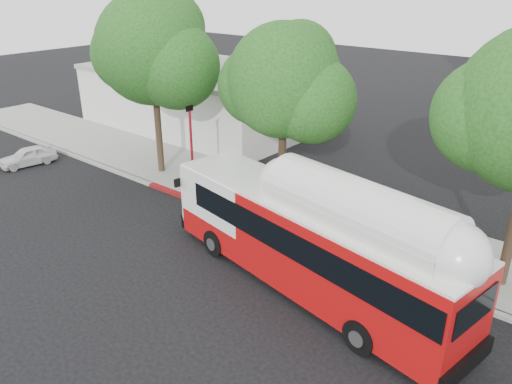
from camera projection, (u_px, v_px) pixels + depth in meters
ground at (209, 268)px, 19.12m from camera, size 120.00×120.00×0.00m
sidewalk at (304, 209)px, 23.71m from camera, size 60.00×5.00×0.15m
curb_strip at (271, 229)px, 21.87m from camera, size 60.00×0.30×0.15m
red_curb_segment at (221, 210)px, 23.59m from camera, size 10.00×0.32×0.16m
street_tree_left at (159, 54)px, 25.33m from camera, size 6.67×5.80×9.74m
street_tree_mid at (292, 87)px, 21.40m from camera, size 5.75×5.00×8.62m
low_commercial_bldg at (203, 96)px, 36.28m from camera, size 16.20×10.20×4.25m
transit_bus at (310, 244)px, 17.22m from camera, size 13.10×4.78×3.82m
parked_car at (28, 156)px, 29.20m from camera, size 3.37×1.86×1.08m
signal_pole at (192, 150)px, 24.58m from camera, size 0.13×0.44×4.60m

